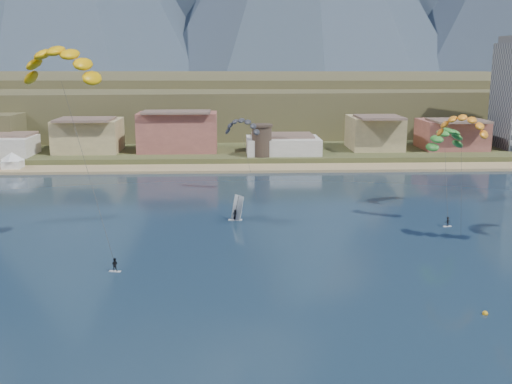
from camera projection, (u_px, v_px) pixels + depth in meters
ground at (271, 382)px, 53.50m from camera, size 2400.00×2400.00×0.00m
beach at (244, 168)px, 156.96m from camera, size 2200.00×12.00×0.90m
land at (233, 88)px, 600.36m from camera, size 2200.00×900.00×4.00m
foothills at (287, 100)px, 279.52m from camera, size 940.00×210.00×18.00m
town at (97, 131)px, 169.31m from camera, size 400.00×24.00×12.00m
watchtower at (262, 140)px, 163.68m from camera, size 5.82×5.82×8.60m
kitesurfer_yellow at (60, 60)px, 84.99m from camera, size 15.28×14.68×30.88m
kitesurfer_green at (446, 136)px, 113.72m from camera, size 9.56×18.18×18.51m
distant_kite_dark at (242, 124)px, 126.85m from camera, size 8.17×6.57×17.16m
distant_kite_orange at (463, 122)px, 100.79m from camera, size 9.00×7.61×20.09m
windsurfer at (236, 212)px, 107.03m from camera, size 2.45×2.66×4.35m
buoy at (485, 313)px, 67.64m from camera, size 0.62×0.62×0.62m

